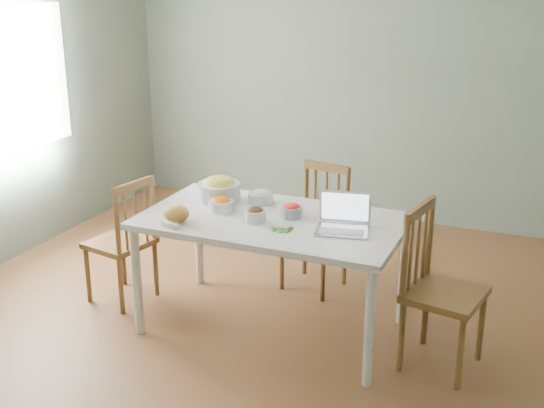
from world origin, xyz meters
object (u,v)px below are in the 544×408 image
at_px(dining_table, 272,274).
at_px(chair_far, 314,229).
at_px(chair_left, 120,240).
at_px(chair_right, 445,291).
at_px(bowl_squash, 219,189).
at_px(laptop, 343,215).
at_px(bread_boule, 176,214).

height_order(dining_table, chair_far, chair_far).
relative_size(chair_left, chair_right, 0.92).
xyz_separation_m(chair_left, bowl_squash, (0.72, 0.23, 0.42)).
height_order(chair_left, chair_right, chair_right).
bearing_deg(bowl_squash, chair_right, -7.56).
height_order(chair_right, bowl_squash, chair_right).
height_order(chair_right, laptop, laptop).
bearing_deg(bowl_squash, chair_left, -162.60).
bearing_deg(bread_boule, laptop, 13.20).
distance_m(dining_table, chair_far, 0.73).
distance_m(chair_left, chair_right, 2.38).
bearing_deg(chair_left, chair_right, 100.69).
distance_m(chair_right, bread_boule, 1.77).
relative_size(chair_right, laptop, 3.15).
relative_size(chair_left, bread_boule, 5.73).
relative_size(chair_left, bowl_squash, 3.20).
height_order(dining_table, bowl_squash, bowl_squash).
height_order(chair_left, laptop, laptop).
bearing_deg(bowl_squash, laptop, -13.90).
height_order(bread_boule, laptop, laptop).
bearing_deg(chair_right, laptop, 102.59).
height_order(chair_left, bowl_squash, bowl_squash).
xyz_separation_m(bread_boule, laptop, (1.05, 0.25, 0.06)).
relative_size(dining_table, chair_right, 1.67).
bearing_deg(laptop, chair_right, -9.30).
xyz_separation_m(chair_right, laptop, (-0.66, -0.03, 0.41)).
xyz_separation_m(dining_table, chair_right, (1.17, -0.03, 0.11)).
height_order(chair_far, bowl_squash, bowl_squash).
bearing_deg(chair_far, chair_left, -138.43).
distance_m(bowl_squash, laptop, 1.03).
relative_size(dining_table, chair_far, 1.80).
relative_size(chair_right, bowl_squash, 3.46).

